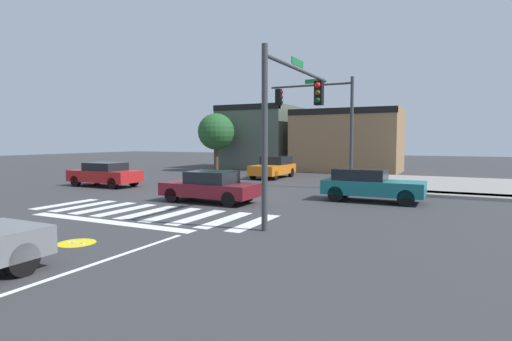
# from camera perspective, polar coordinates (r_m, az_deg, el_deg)

# --- Properties ---
(ground_plane) EXTENTS (120.00, 120.00, 0.00)m
(ground_plane) POSITION_cam_1_polar(r_m,az_deg,el_deg) (19.44, -5.95, -3.70)
(ground_plane) COLOR #353538
(crosswalk_near) EXTENTS (9.37, 3.05, 0.01)m
(crosswalk_near) POSITION_cam_1_polar(r_m,az_deg,el_deg) (15.86, -14.70, -5.59)
(crosswalk_near) COLOR silver
(crosswalk_near) RESTS_ON ground_plane
(bike_detector_marking) EXTENTS (0.97, 0.97, 0.01)m
(bike_detector_marking) POSITION_cam_1_polar(r_m,az_deg,el_deg) (11.83, -23.56, -9.16)
(bike_detector_marking) COLOR yellow
(bike_detector_marking) RESTS_ON ground_plane
(curb_corner_northeast) EXTENTS (10.00, 10.60, 0.15)m
(curb_corner_northeast) POSITION_cam_1_polar(r_m,az_deg,el_deg) (25.89, 22.19, -1.85)
(curb_corner_northeast) COLOR gray
(curb_corner_northeast) RESTS_ON ground_plane
(storefront_row) EXTENTS (16.05, 6.82, 5.84)m
(storefront_row) POSITION_cam_1_polar(r_m,az_deg,el_deg) (37.57, 6.08, 4.38)
(storefront_row) COLOR #4C564C
(storefront_row) RESTS_ON ground_plane
(traffic_signal_northeast) EXTENTS (4.83, 0.32, 6.08)m
(traffic_signal_northeast) POSITION_cam_1_polar(r_m,az_deg,el_deg) (23.52, 8.77, 7.99)
(traffic_signal_northeast) COLOR #383A3D
(traffic_signal_northeast) RESTS_ON ground_plane
(traffic_signal_southeast) EXTENTS (0.32, 6.02, 5.45)m
(traffic_signal_southeast) POSITION_cam_1_polar(r_m,az_deg,el_deg) (14.20, 5.24, 9.05)
(traffic_signal_southeast) COLOR #383A3D
(traffic_signal_southeast) RESTS_ON ground_plane
(car_maroon) EXTENTS (4.15, 1.75, 1.34)m
(car_maroon) POSITION_cam_1_polar(r_m,az_deg,el_deg) (17.78, -6.37, -2.23)
(car_maroon) COLOR maroon
(car_maroon) RESTS_ON ground_plane
(car_teal) EXTENTS (4.23, 1.73, 1.42)m
(car_teal) POSITION_cam_1_polar(r_m,az_deg,el_deg) (18.61, 15.46, -1.90)
(car_teal) COLOR #196B70
(car_teal) RESTS_ON ground_plane
(car_red) EXTENTS (4.24, 1.81, 1.38)m
(car_red) POSITION_cam_1_polar(r_m,az_deg,el_deg) (25.33, -20.18, -0.47)
(car_red) COLOR red
(car_red) RESTS_ON ground_plane
(car_orange) EXTENTS (1.85, 4.33, 1.52)m
(car_orange) POSITION_cam_1_polar(r_m,az_deg,el_deg) (29.22, 2.46, 0.48)
(car_orange) COLOR orange
(car_orange) RESTS_ON ground_plane
(roadside_tree) EXTENTS (3.13, 3.13, 4.96)m
(roadside_tree) POSITION_cam_1_polar(r_m,az_deg,el_deg) (35.64, -5.54, 5.34)
(roadside_tree) COLOR #4C3823
(roadside_tree) RESTS_ON ground_plane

